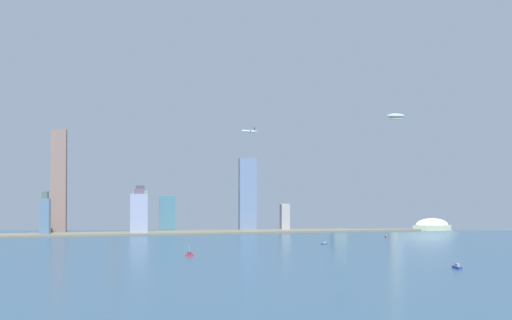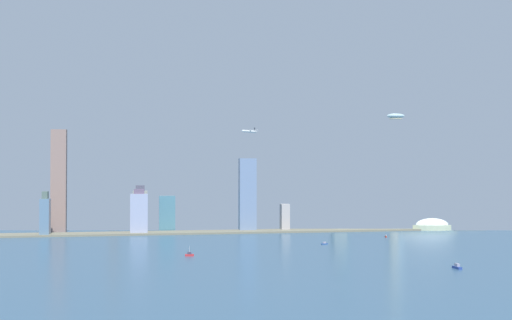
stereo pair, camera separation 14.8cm
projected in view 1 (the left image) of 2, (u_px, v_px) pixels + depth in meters
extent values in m
plane|color=#32546F|center=(338.00, 285.00, 522.09)|extent=(6000.00, 6000.00, 0.00)
cube|color=slate|center=(251.00, 231.00, 969.08)|extent=(767.77, 43.36, 2.65)
cylinder|color=beige|center=(394.00, 173.00, 1015.49)|extent=(15.38, 15.38, 184.01)
ellipsoid|color=#9FC0C5|center=(393.00, 117.00, 1017.13)|extent=(44.37, 44.37, 12.55)
torus|color=beige|center=(393.00, 119.00, 1017.05)|extent=(40.23, 40.23, 2.51)
cone|color=silver|center=(393.00, 81.00, 1018.17)|extent=(7.69, 7.69, 104.12)
cylinder|color=beige|center=(425.00, 225.00, 1042.72)|extent=(105.92, 105.92, 8.57)
ellipsoid|color=silver|center=(425.00, 223.00, 1042.79)|extent=(100.62, 100.62, 42.27)
cube|color=gray|center=(140.00, 211.00, 993.60)|extent=(23.05, 12.21, 63.82)
cube|color=#4D4C60|center=(140.00, 188.00, 994.25)|extent=(13.83, 7.32, 8.58)
cube|color=slate|center=(114.00, 180.00, 1012.88)|extent=(14.70, 12.66, 161.64)
cube|color=#615B5B|center=(114.00, 128.00, 1014.38)|extent=(8.82, 7.59, 6.55)
cube|color=#6D84A8|center=(247.00, 195.00, 986.27)|extent=(26.44, 19.71, 115.25)
cube|color=teal|center=(167.00, 214.00, 979.89)|extent=(25.10, 16.87, 56.27)
cube|color=gray|center=(59.00, 181.00, 967.98)|extent=(23.14, 13.72, 160.00)
cube|color=#9CA4C4|center=(139.00, 214.00, 939.32)|extent=(25.98, 15.40, 60.87)
cube|color=#635269|center=(139.00, 191.00, 939.93)|extent=(15.59, 9.24, 7.12)
cube|color=slate|center=(45.00, 217.00, 912.22)|extent=(13.60, 18.90, 54.73)
cube|color=#51645B|center=(45.00, 195.00, 912.81)|extent=(8.16, 11.34, 10.61)
cube|color=#AEA7A5|center=(285.00, 217.00, 994.16)|extent=(13.34, 19.57, 42.70)
cube|color=gray|center=(339.00, 213.00, 1014.87)|extent=(21.64, 25.03, 52.98)
cube|color=slate|center=(344.00, 193.00, 1048.60)|extent=(13.30, 19.86, 116.76)
cube|color=#624E66|center=(344.00, 156.00, 1049.72)|extent=(7.98, 11.91, 8.56)
cube|color=#9BBDCF|center=(395.00, 188.00, 1115.40)|extent=(19.42, 24.99, 129.05)
cylinder|color=#4C4C51|center=(395.00, 145.00, 1116.77)|extent=(1.60, 1.60, 25.09)
cube|color=#BA2A2F|center=(189.00, 255.00, 696.76)|extent=(9.84, 3.60, 2.18)
cube|color=#3A364D|center=(189.00, 253.00, 696.81)|extent=(4.33, 2.50, 2.37)
cylinder|color=silver|center=(189.00, 249.00, 696.88)|extent=(0.24, 0.24, 6.42)
cube|color=navy|center=(457.00, 268.00, 606.40)|extent=(4.83, 12.31, 2.24)
cube|color=#9092A5|center=(457.00, 265.00, 606.44)|extent=(3.17, 5.49, 2.90)
cube|color=navy|center=(324.00, 244.00, 808.41)|extent=(9.75, 4.95, 1.23)
cube|color=#9993A4|center=(324.00, 243.00, 808.44)|extent=(4.47, 2.79, 1.98)
cube|color=#B12C1E|center=(386.00, 237.00, 896.08)|extent=(2.75, 6.54, 1.63)
cube|color=#9CA1A0|center=(386.00, 235.00, 896.11)|extent=(1.67, 2.95, 2.03)
cylinder|color=silver|center=(249.00, 131.00, 970.91)|extent=(25.53, 23.71, 3.62)
sphere|color=silver|center=(243.00, 131.00, 958.60)|extent=(3.62, 3.62, 3.62)
cube|color=silver|center=(249.00, 130.00, 970.94)|extent=(24.46, 26.40, 0.50)
cube|color=silver|center=(255.00, 131.00, 981.25)|extent=(9.43, 10.03, 0.40)
cube|color=#2D333D|center=(255.00, 129.00, 981.32)|extent=(2.07, 1.95, 5.00)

